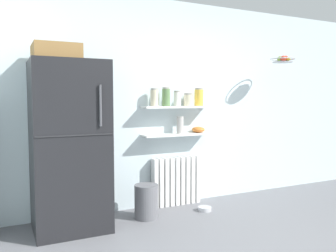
# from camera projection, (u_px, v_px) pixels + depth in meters

# --- Properties ---
(ground_plane) EXTENTS (7.04, 7.04, 0.00)m
(ground_plane) POSITION_uv_depth(u_px,v_px,m) (247.00, 246.00, 3.22)
(ground_plane) COLOR slate
(back_wall) EXTENTS (7.04, 0.10, 2.60)m
(back_wall) POSITION_uv_depth(u_px,v_px,m) (173.00, 104.00, 4.52)
(back_wall) COLOR silver
(back_wall) RESTS_ON ground_plane
(refrigerator) EXTENTS (0.75, 0.71, 1.90)m
(refrigerator) POSITION_uv_depth(u_px,v_px,m) (69.00, 143.00, 3.59)
(refrigerator) COLOR black
(refrigerator) RESTS_ON ground_plane
(radiator) EXTENTS (0.65, 0.12, 0.62)m
(radiator) POSITION_uv_depth(u_px,v_px,m) (176.00, 181.00, 4.47)
(radiator) COLOR white
(radiator) RESTS_ON ground_plane
(wall_shelf_lower) EXTENTS (0.93, 0.22, 0.02)m
(wall_shelf_lower) POSITION_uv_depth(u_px,v_px,m) (177.00, 135.00, 4.40)
(wall_shelf_lower) COLOR white
(wall_shelf_upper) EXTENTS (0.93, 0.22, 0.02)m
(wall_shelf_upper) POSITION_uv_depth(u_px,v_px,m) (177.00, 107.00, 4.37)
(wall_shelf_upper) COLOR white
(storage_jar_0) EXTENTS (0.10, 0.10, 0.22)m
(storage_jar_0) POSITION_uv_depth(u_px,v_px,m) (154.00, 97.00, 4.22)
(storage_jar_0) COLOR beige
(storage_jar_0) RESTS_ON wall_shelf_upper
(storage_jar_1) EXTENTS (0.10, 0.10, 0.23)m
(storage_jar_1) POSITION_uv_depth(u_px,v_px,m) (166.00, 97.00, 4.29)
(storage_jar_1) COLOR #5B7F4C
(storage_jar_1) RESTS_ON wall_shelf_upper
(storage_jar_2) EXTENTS (0.09, 0.09, 0.19)m
(storage_jar_2) POSITION_uv_depth(u_px,v_px,m) (177.00, 99.00, 4.36)
(storage_jar_2) COLOR silver
(storage_jar_2) RESTS_ON wall_shelf_upper
(storage_jar_3) EXTENTS (0.12, 0.12, 0.16)m
(storage_jar_3) POSITION_uv_depth(u_px,v_px,m) (188.00, 100.00, 4.43)
(storage_jar_3) COLOR beige
(storage_jar_3) RESTS_ON wall_shelf_upper
(storage_jar_4) EXTENTS (0.11, 0.11, 0.23)m
(storage_jar_4) POSITION_uv_depth(u_px,v_px,m) (199.00, 97.00, 4.50)
(storage_jar_4) COLOR yellow
(storage_jar_4) RESTS_ON wall_shelf_upper
(vase) EXTENTS (0.09, 0.09, 0.22)m
(vase) POSITION_uv_depth(u_px,v_px,m) (180.00, 125.00, 4.40)
(vase) COLOR #B2ADA8
(vase) RESTS_ON wall_shelf_lower
(shelf_bowl) EXTENTS (0.17, 0.17, 0.08)m
(shelf_bowl) POSITION_uv_depth(u_px,v_px,m) (198.00, 130.00, 4.53)
(shelf_bowl) COLOR orange
(shelf_bowl) RESTS_ON wall_shelf_lower
(trash_bin) EXTENTS (0.27, 0.27, 0.39)m
(trash_bin) POSITION_uv_depth(u_px,v_px,m) (146.00, 201.00, 3.96)
(trash_bin) COLOR slate
(trash_bin) RESTS_ON ground_plane
(pet_food_bowl) EXTENTS (0.16, 0.16, 0.05)m
(pet_food_bowl) POSITION_uv_depth(u_px,v_px,m) (205.00, 209.00, 4.23)
(pet_food_bowl) COLOR #B7B7BC
(pet_food_bowl) RESTS_ON ground_plane
(hanging_fruit_basket) EXTENTS (0.32, 0.32, 0.09)m
(hanging_fruit_basket) POSITION_uv_depth(u_px,v_px,m) (283.00, 60.00, 4.68)
(hanging_fruit_basket) COLOR #B2B2B7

